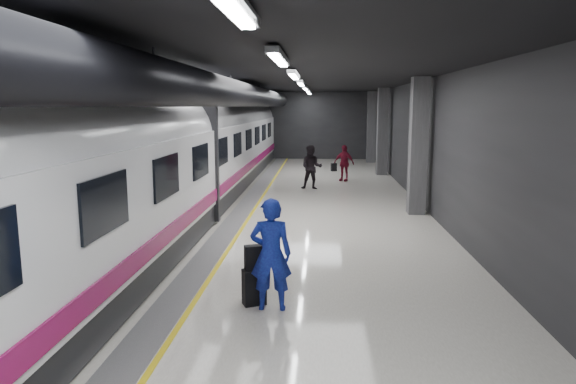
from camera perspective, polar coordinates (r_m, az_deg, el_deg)
name	(u,v)px	position (r m, az deg, el deg)	size (l,w,h in m)	color
ground	(276,225)	(15.62, -1.37, -3.67)	(40.00, 40.00, 0.00)	white
platform_hall	(269,107)	(16.19, -2.15, 9.42)	(10.02, 40.02, 4.51)	black
train	(168,156)	(15.90, -13.17, 3.88)	(3.05, 38.00, 4.05)	black
traveler_main	(271,254)	(9.04, -1.91, -6.93)	(0.73, 0.48, 2.01)	#1637A9
suitcase_main	(254,287)	(9.46, -3.79, -10.47)	(0.40, 0.25, 0.66)	black
shoulder_bag	(254,257)	(9.30, -3.80, -7.26)	(0.33, 0.18, 0.44)	black
traveler_far_a	(312,167)	(22.17, 2.63, 2.75)	(0.93, 0.72, 1.91)	black
traveler_far_b	(344,163)	(24.82, 6.23, 3.22)	(1.02, 0.42, 1.73)	maroon
suitcase_far	(334,167)	(28.58, 5.11, 2.76)	(0.30, 0.19, 0.44)	black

